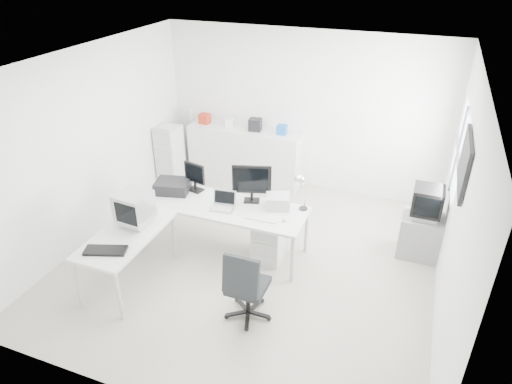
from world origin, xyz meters
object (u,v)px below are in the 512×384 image
at_px(laptop, 222,203).
at_px(crt_monitor, 135,210).
at_px(office_chair, 248,282).
at_px(inkjet_printer, 173,186).
at_px(filing_cabinet, 170,155).
at_px(side_desk, 129,258).
at_px(lcd_monitor_large, 252,183).
at_px(main_desk, 223,227).
at_px(drawer_pedestal, 270,239).
at_px(crt_tv, 427,203).
at_px(sideboard, 245,155).
at_px(lcd_monitor_small, 195,177).
at_px(laser_printer, 278,201).
at_px(tv_cabinet, 420,236).

distance_m(laptop, crt_monitor, 1.18).
distance_m(crt_monitor, office_chair, 1.78).
distance_m(inkjet_printer, filing_cabinet, 1.82).
relative_size(side_desk, lcd_monitor_large, 2.44).
xyz_separation_m(main_desk, drawer_pedestal, (0.70, 0.05, -0.08)).
xyz_separation_m(inkjet_printer, crt_tv, (3.54, 0.78, 0.02)).
bearing_deg(main_desk, laptop, -63.43).
bearing_deg(crt_monitor, sideboard, 88.42).
xyz_separation_m(laptop, crt_tv, (2.64, 0.98, 0.00)).
bearing_deg(laptop, sideboard, 97.96).
distance_m(office_chair, crt_tv, 2.77).
xyz_separation_m(inkjet_printer, lcd_monitor_large, (1.20, 0.15, 0.20)).
bearing_deg(inkjet_printer, office_chair, -49.68).
relative_size(crt_tv, filing_cabinet, 0.46).
bearing_deg(side_desk, office_chair, -1.50).
bearing_deg(crt_monitor, lcd_monitor_large, 47.15).
distance_m(inkjet_printer, crt_tv, 3.63).
bearing_deg(crt_monitor, laptop, 44.44).
xyz_separation_m(crt_monitor, crt_tv, (3.54, 1.73, -0.11)).
height_order(lcd_monitor_large, office_chair, lcd_monitor_large).
height_order(office_chair, filing_cabinet, filing_cabinet).
bearing_deg(side_desk, sideboard, 84.26).
relative_size(main_desk, crt_monitor, 5.51).
xyz_separation_m(inkjet_printer, crt_monitor, (0.00, -0.95, 0.13)).
xyz_separation_m(main_desk, crt_monitor, (-0.85, -0.85, 0.59)).
bearing_deg(crt_tv, drawer_pedestal, -157.30).
bearing_deg(drawer_pedestal, laptop, -167.01).
bearing_deg(lcd_monitor_large, filing_cabinet, 131.35).
bearing_deg(sideboard, filing_cabinet, -157.98).
distance_m(lcd_monitor_large, office_chair, 1.57).
bearing_deg(drawer_pedestal, sideboard, 120.35).
distance_m(laptop, crt_tv, 2.82).
bearing_deg(lcd_monitor_large, inkjet_printer, 170.90).
xyz_separation_m(main_desk, filing_cabinet, (-1.81, 1.62, 0.17)).
xyz_separation_m(drawer_pedestal, filing_cabinet, (-2.51, 1.57, 0.24)).
xyz_separation_m(lcd_monitor_small, crt_tv, (3.24, 0.63, -0.12)).
xyz_separation_m(lcd_monitor_large, laptop, (-0.30, -0.35, -0.18)).
height_order(main_desk, office_chair, office_chair).
xyz_separation_m(laser_printer, crt_monitor, (-1.60, -1.07, 0.12)).
relative_size(laptop, laser_printer, 0.97).
bearing_deg(crt_monitor, drawer_pedestal, 34.78).
bearing_deg(laser_printer, lcd_monitor_large, 157.11).
xyz_separation_m(side_desk, sideboard, (0.33, 3.24, 0.15)).
relative_size(side_desk, lcd_monitor_small, 3.16).
bearing_deg(drawer_pedestal, main_desk, -175.91).
distance_m(laptop, sideboard, 2.34).
relative_size(office_chair, tv_cabinet, 1.59).
xyz_separation_m(side_desk, crt_tv, (3.54, 1.98, 0.48)).
bearing_deg(filing_cabinet, laser_printer, -28.70).
relative_size(lcd_monitor_large, tv_cabinet, 0.91).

